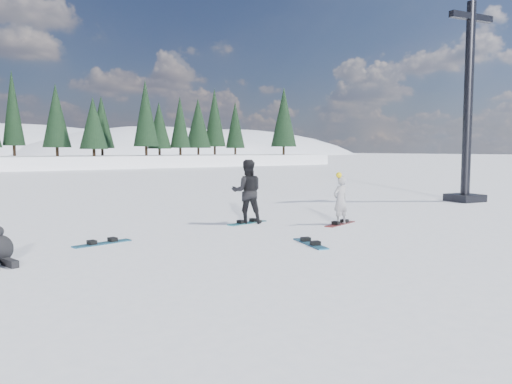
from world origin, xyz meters
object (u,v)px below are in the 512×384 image
lift_tower (468,122)px  snowboarder_man (247,192)px  snowboard_loose_c (102,243)px  snowboarder_woman (340,200)px  snowboard_loose_a (310,244)px

lift_tower → snowboarder_man: (-11.84, 0.02, -2.58)m
snowboarder_man → snowboard_loose_c: size_ratio=1.36×
snowboarder_woman → snowboard_loose_c: (-7.21, 1.00, -0.76)m
snowboard_loose_a → snowboarder_man: bearing=5.6°
snowboard_loose_a → snowboard_loose_c: same height
lift_tower → snowboarder_woman: size_ratio=5.32×
lift_tower → snowboarder_woman: lift_tower is taller
snowboarder_man → lift_tower: bearing=-152.0°
snowboard_loose_c → lift_tower: bearing=-7.4°
snowboarder_man → snowboard_loose_c: snowboarder_man is taller
lift_tower → snowboard_loose_c: 17.16m
snowboarder_woman → snowboarder_man: size_ratio=0.81×
lift_tower → snowboarder_woman: 10.13m
lift_tower → snowboard_loose_a: (-12.49, -3.82, -3.58)m
lift_tower → snowboarder_woman: (-9.55, -1.84, -2.82)m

